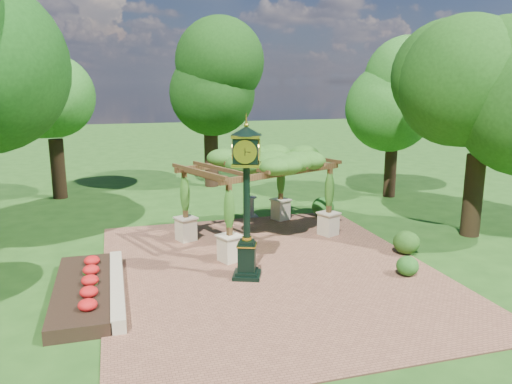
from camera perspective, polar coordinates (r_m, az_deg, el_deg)
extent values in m
plane|color=#1E4714|center=(14.93, 2.70, -10.29)|extent=(120.00, 120.00, 0.00)
cube|color=brown|center=(15.81, 1.52, -8.88)|extent=(10.00, 12.00, 0.04)
cube|color=#C6B793|center=(14.63, -15.59, -10.41)|extent=(0.35, 5.00, 0.40)
cube|color=red|center=(14.67, -19.16, -10.67)|extent=(1.50, 5.00, 0.36)
cube|color=black|center=(15.20, -1.04, -9.45)|extent=(1.04, 1.04, 0.12)
cube|color=black|center=(15.00, -1.05, -7.52)|extent=(0.65, 0.65, 0.91)
cube|color=gold|center=(14.87, -1.05, -6.06)|extent=(0.73, 0.73, 0.04)
cylinder|color=black|center=(14.50, -1.07, -1.14)|extent=(0.26, 0.26, 2.32)
cube|color=black|center=(14.22, -1.10, 4.80)|extent=(0.91, 0.91, 0.71)
cylinder|color=white|center=(13.86, -1.26, 4.60)|extent=(0.58, 0.25, 0.61)
cone|color=black|center=(14.16, -1.11, 7.02)|extent=(1.18, 1.18, 0.25)
sphere|color=gold|center=(14.15, -1.11, 7.63)|extent=(0.14, 0.14, 0.14)
cube|color=beige|center=(16.39, -3.03, -6.48)|extent=(0.79, 0.79, 0.83)
cube|color=brown|center=(16.01, -3.09, -2.01)|extent=(0.19, 0.19, 1.71)
cube|color=beige|center=(19.31, 8.26, -3.65)|extent=(0.79, 0.79, 0.83)
cube|color=brown|center=(18.98, 8.39, 0.18)|extent=(0.19, 0.19, 1.71)
cube|color=beige|center=(18.62, -8.01, -4.24)|extent=(0.79, 0.79, 0.83)
cube|color=brown|center=(18.29, -8.13, -0.28)|extent=(0.19, 0.19, 1.71)
cube|color=beige|center=(21.23, 2.82, -2.04)|extent=(0.79, 0.79, 0.83)
cube|color=brown|center=(20.94, 2.86, 1.46)|extent=(0.19, 0.19, 1.71)
cube|color=brown|center=(17.22, 3.18, 2.19)|extent=(5.02, 2.16, 0.20)
cube|color=brown|center=(19.35, -2.29, 3.35)|extent=(5.02, 2.16, 0.20)
ellipsoid|color=#2A5B1A|center=(18.22, 0.29, 3.58)|extent=(6.23, 5.12, 0.93)
cube|color=gray|center=(21.76, -0.56, -2.78)|extent=(0.51, 0.51, 0.09)
cylinder|color=gray|center=(21.66, -0.56, -1.73)|extent=(0.26, 0.26, 0.83)
cylinder|color=gray|center=(21.56, -0.56, -0.62)|extent=(0.48, 0.48, 0.05)
ellipsoid|color=#1F5418|center=(15.90, 16.92, -8.08)|extent=(0.79, 0.79, 0.60)
ellipsoid|color=#204814|center=(17.80, 16.81, -5.52)|extent=(1.14, 1.14, 0.80)
ellipsoid|color=#23631C|center=(21.83, 7.64, -1.70)|extent=(0.99, 0.99, 0.85)
cylinder|color=black|center=(26.97, -21.68, 2.47)|extent=(0.70, 0.70, 3.00)
ellipsoid|color=#24611B|center=(26.63, -22.35, 10.69)|extent=(3.71, 3.71, 4.73)
cylinder|color=#321E14|center=(28.09, -5.13, 4.17)|extent=(0.78, 0.78, 3.47)
ellipsoid|color=#13370D|center=(27.81, -5.32, 13.34)|extent=(4.85, 4.85, 5.48)
cylinder|color=#301E12|center=(26.35, 15.11, 2.60)|extent=(0.60, 0.60, 2.90)
ellipsoid|color=#25621C|center=(26.00, 15.58, 10.74)|extent=(4.33, 4.33, 4.58)
cylinder|color=#2E2112|center=(20.60, 23.56, -0.36)|extent=(0.71, 0.71, 3.14)
ellipsoid|color=#194310|center=(20.16, 24.57, 10.93)|extent=(4.75, 4.75, 4.95)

